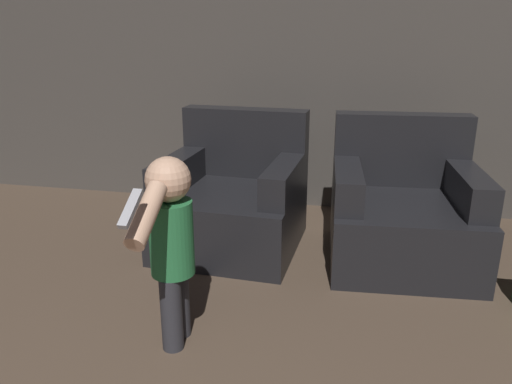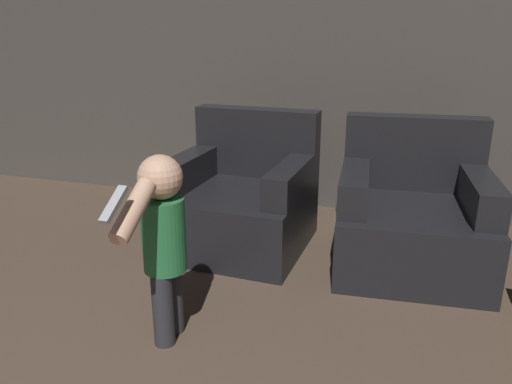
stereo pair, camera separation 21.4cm
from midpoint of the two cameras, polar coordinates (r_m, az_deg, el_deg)
wall_back at (r=3.97m, az=4.73°, el=16.87°), size 8.40×0.05×2.60m
armchair_left at (r=3.31m, az=0.21°, el=-1.01°), size 0.91×0.92×0.87m
armchair_right at (r=3.20m, az=19.22°, el=-2.80°), size 0.92×0.92×0.87m
person_toddler at (r=2.23m, az=-7.91°, el=-4.99°), size 0.20×0.61×0.89m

